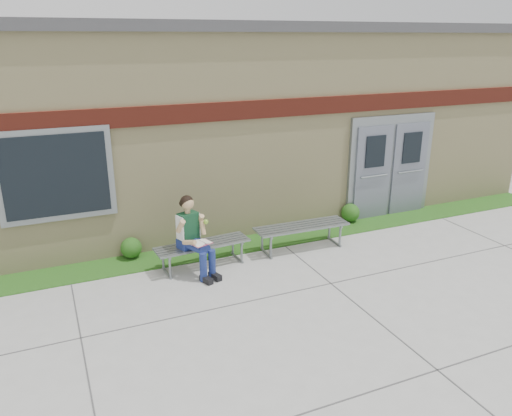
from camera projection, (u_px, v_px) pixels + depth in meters
name	position (u px, v px, depth m)	size (l,w,h in m)	color
ground	(292.00, 310.00, 7.55)	(80.00, 80.00, 0.00)	#9E9E99
grass_strip	(231.00, 247.00, 9.80)	(16.00, 0.80, 0.02)	#255416
school_building	(180.00, 116.00, 12.05)	(16.20, 6.22, 4.20)	beige
bench_left	(203.00, 249.00, 8.88)	(1.73, 0.60, 0.44)	slate
bench_right	(302.00, 231.00, 9.63)	(1.87, 0.56, 0.48)	slate
girl	(194.00, 235.00, 8.51)	(0.63, 0.89, 1.39)	navy
shrub_mid	(131.00, 248.00, 9.24)	(0.39, 0.39, 0.39)	#255416
shrub_east	(350.00, 213.00, 11.05)	(0.41, 0.41, 0.41)	#255416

